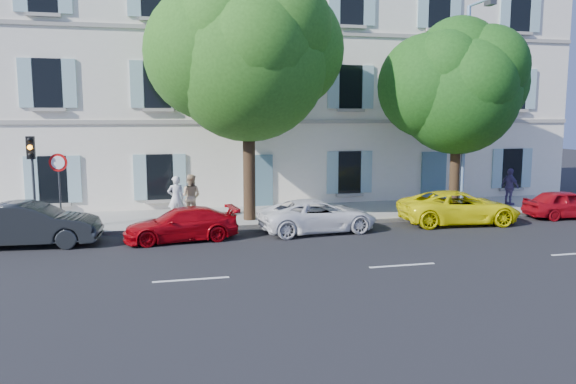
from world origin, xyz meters
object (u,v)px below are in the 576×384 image
object	(u,v)px
car_red_coupe	(181,224)
car_red_hatchback	(566,204)
pedestrian_c	(510,187)
road_sign	(59,175)
pedestrian_a	(176,198)
tree_right	(458,93)
car_white_coupe	(318,216)
pedestrian_b	(191,196)
car_dark_sedan	(30,224)
car_yellow_supercar	(459,207)
tree_left	(248,62)
street_lamp	(468,97)
traffic_light	(32,163)

from	to	relation	value
car_red_coupe	car_red_hatchback	xyz separation A→B (m)	(15.92, 0.54, 0.03)
pedestrian_c	car_red_coupe	bearing A→B (deg)	92.07
road_sign	pedestrian_c	distance (m)	19.43
pedestrian_a	road_sign	bearing A→B (deg)	5.12
car_red_hatchback	tree_right	distance (m)	6.53
car_white_coupe	pedestrian_b	world-z (taller)	pedestrian_b
car_dark_sedan	road_sign	xyz separation A→B (m)	(0.69, 1.73, 1.43)
car_yellow_supercar	tree_left	size ratio (longest dim) A/B	0.49
car_yellow_supercar	tree_right	bearing A→B (deg)	-17.60
street_lamp	road_sign	bearing A→B (deg)	179.08
road_sign	pedestrian_a	bearing A→B (deg)	12.12
car_yellow_supercar	street_lamp	distance (m)	4.66
tree_left	pedestrian_c	world-z (taller)	tree_left
car_dark_sedan	car_red_coupe	size ratio (longest dim) A/B	1.13
tree_left	pedestrian_b	bearing A→B (deg)	158.87
car_red_coupe	pedestrian_a	bearing A→B (deg)	174.59
car_dark_sedan	car_white_coupe	bearing A→B (deg)	-85.34
traffic_light	pedestrian_b	distance (m)	5.99
car_yellow_supercar	street_lamp	world-z (taller)	street_lamp
traffic_light	road_sign	world-z (taller)	traffic_light
pedestrian_b	car_red_coupe	bearing A→B (deg)	104.58
car_red_coupe	car_red_hatchback	bearing A→B (deg)	85.71
car_white_coupe	pedestrian_c	distance (m)	10.67
car_white_coupe	traffic_light	distance (m)	10.34
car_red_coupe	pedestrian_c	bearing A→B (deg)	96.28
car_yellow_supercar	car_red_hatchback	bearing A→B (deg)	-84.27
car_red_coupe	pedestrian_a	distance (m)	2.98
tree_left	street_lamp	bearing A→B (deg)	-4.92
car_dark_sedan	car_white_coupe	distance (m)	9.85
car_red_hatchback	tree_right	xyz separation A→B (m)	(-4.38, 1.51, 4.60)
tree_left	pedestrian_c	distance (m)	13.49
road_sign	street_lamp	bearing A→B (deg)	-0.92
car_white_coupe	tree_left	size ratio (longest dim) A/B	0.46
pedestrian_c	road_sign	bearing A→B (deg)	83.46
car_red_hatchback	street_lamp	bearing A→B (deg)	77.40
car_white_coupe	pedestrian_a	size ratio (longest dim) A/B	2.45
street_lamp	pedestrian_c	xyz separation A→B (m)	(3.34, 1.58, -4.02)
car_dark_sedan	pedestrian_a	xyz separation A→B (m)	(4.82, 2.62, 0.32)
car_white_coupe	car_dark_sedan	bearing A→B (deg)	84.59
car_white_coupe	car_yellow_supercar	world-z (taller)	car_yellow_supercar
road_sign	pedestrian_c	xyz separation A→B (m)	(19.36, 1.32, -1.15)
car_dark_sedan	pedestrian_a	bearing A→B (deg)	-56.59
traffic_light	pedestrian_c	world-z (taller)	traffic_light
car_red_coupe	tree_left	distance (m)	6.91
car_dark_sedan	tree_left	xyz separation A→B (m)	(7.68, 2.25, 5.61)
pedestrian_c	pedestrian_b	bearing A→B (deg)	79.27
tree_right	street_lamp	bearing A→B (deg)	-40.58
traffic_light	car_yellow_supercar	bearing A→B (deg)	-5.23
car_yellow_supercar	road_sign	xyz separation A→B (m)	(-15.06, 1.56, 1.50)
car_red_hatchback	car_yellow_supercar	bearing A→B (deg)	95.10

